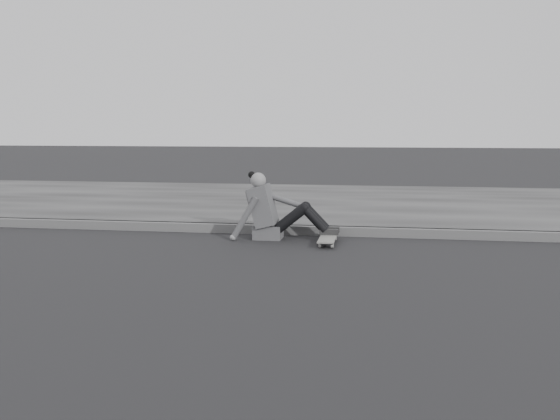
% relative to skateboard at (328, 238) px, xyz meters
% --- Properties ---
extents(ground, '(80.00, 80.00, 0.00)m').
position_rel_skateboard_xyz_m(ground, '(0.78, -1.96, -0.07)').
color(ground, black).
rests_on(ground, ground).
extents(curb, '(24.00, 0.16, 0.12)m').
position_rel_skateboard_xyz_m(curb, '(0.78, 0.62, -0.01)').
color(curb, '#525252').
rests_on(curb, ground).
extents(sidewalk, '(24.00, 6.00, 0.12)m').
position_rel_skateboard_xyz_m(sidewalk, '(0.78, 3.64, -0.01)').
color(sidewalk, '#373737').
rests_on(sidewalk, ground).
extents(skateboard, '(0.20, 0.78, 0.09)m').
position_rel_skateboard_xyz_m(skateboard, '(0.00, 0.00, 0.00)').
color(skateboard, '#A8A9A3').
rests_on(skateboard, ground).
extents(seated_woman, '(1.38, 0.46, 0.88)m').
position_rel_skateboard_xyz_m(seated_woman, '(-0.73, 0.25, 0.29)').
color(seated_woman, '#4A4A4C').
rests_on(seated_woman, ground).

